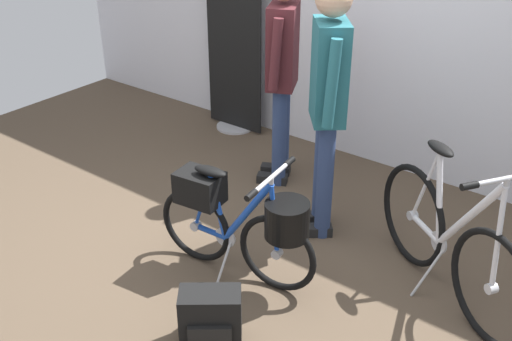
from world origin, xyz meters
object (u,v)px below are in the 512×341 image
object	(u,v)px
floor_banner_stand	(234,42)
folding_bike_foreground	(241,219)
display_bike_left	(449,243)
visitor_near_wall	(328,97)
visitor_browsing	(282,68)
backpack_on_floor	(211,318)

from	to	relation	value
floor_banner_stand	folding_bike_foreground	size ratio (longest dim) A/B	1.68
display_bike_left	visitor_near_wall	distance (m)	1.15
floor_banner_stand	visitor_browsing	distance (m)	1.08
floor_banner_stand	backpack_on_floor	bearing A→B (deg)	-53.75
display_bike_left	visitor_near_wall	xyz separation A→B (m)	(-0.96, 0.16, 0.62)
display_bike_left	floor_banner_stand	bearing A→B (deg)	155.54
floor_banner_stand	visitor_near_wall	bearing A→B (deg)	-32.22
floor_banner_stand	visitor_near_wall	world-z (taller)	floor_banner_stand
display_bike_left	visitor_browsing	world-z (taller)	visitor_browsing
folding_bike_foreground	visitor_near_wall	world-z (taller)	visitor_near_wall
display_bike_left	visitor_browsing	xyz separation A→B (m)	(-1.60, 0.58, 0.57)
floor_banner_stand	backpack_on_floor	xyz separation A→B (m)	(1.68, -2.29, -0.67)
backpack_on_floor	floor_banner_stand	bearing A→B (deg)	126.25
floor_banner_stand	display_bike_left	distance (m)	2.81
visitor_near_wall	backpack_on_floor	distance (m)	1.55
display_bike_left	backpack_on_floor	bearing A→B (deg)	-126.49
floor_banner_stand	backpack_on_floor	size ratio (longest dim) A/B	4.97
display_bike_left	backpack_on_floor	world-z (taller)	display_bike_left
folding_bike_foreground	visitor_browsing	size ratio (longest dim) A/B	0.67
folding_bike_foreground	visitor_browsing	world-z (taller)	visitor_browsing
folding_bike_foreground	backpack_on_floor	size ratio (longest dim) A/B	2.97
folding_bike_foreground	visitor_browsing	xyz separation A→B (m)	(-0.53, 1.17, 0.52)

